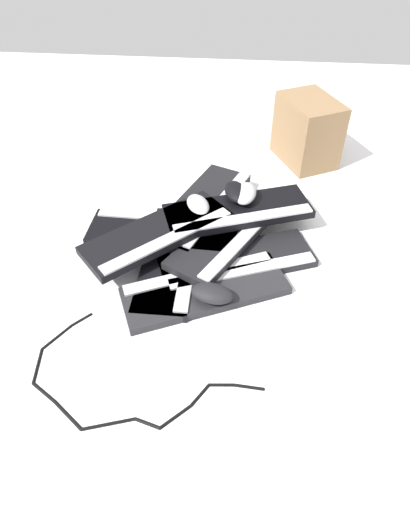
{
  "coord_description": "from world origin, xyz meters",
  "views": [
    {
      "loc": [
        -0.97,
        -0.09,
        0.91
      ],
      "look_at": [
        -0.04,
        -0.01,
        0.04
      ],
      "focal_mm": 32.0,
      "sensor_mm": 36.0,
      "label": 1
    }
  ],
  "objects": [
    {
      "name": "keyboard_6",
      "position": [
        0.02,
        0.13,
        0.07
      ],
      "size": [
        0.41,
        0.43,
        0.03
      ],
      "color": "black",
      "rests_on": "keyboard_4"
    },
    {
      "name": "keyboard_3",
      "position": [
        -0.02,
        -0.1,
        0.01
      ],
      "size": [
        0.29,
        0.46,
        0.03
      ],
      "color": "black",
      "rests_on": "ground"
    },
    {
      "name": "cable_0",
      "position": [
        -0.44,
        0.16,
        0.0
      ],
      "size": [
        0.31,
        0.54,
        0.01
      ],
      "color": "black",
      "rests_on": "ground"
    },
    {
      "name": "keyboard_7",
      "position": [
        0.2,
        0.02,
        0.04
      ],
      "size": [
        0.46,
        0.31,
        0.03
      ],
      "color": "black",
      "rests_on": "keyboard_0"
    },
    {
      "name": "mouse_1",
      "position": [
        0.19,
        -0.08,
        0.11
      ],
      "size": [
        0.13,
        0.1,
        0.04
      ],
      "primitive_type": "ellipsoid",
      "rotation": [
        0.0,
        0.0,
        3.46
      ],
      "color": "black",
      "rests_on": "keyboard_8"
    },
    {
      "name": "keyboard_4",
      "position": [
        0.06,
        0.13,
        0.04
      ],
      "size": [
        0.17,
        0.45,
        0.03
      ],
      "color": "black",
      "rests_on": "keyboard_1"
    },
    {
      "name": "keyboard_5",
      "position": [
        0.07,
        -0.07,
        0.04
      ],
      "size": [
        0.46,
        0.35,
        0.03
      ],
      "color": "black",
      "rests_on": "keyboard_3"
    },
    {
      "name": "mouse_2",
      "position": [
        -0.18,
        -0.04,
        0.05
      ],
      "size": [
        0.09,
        0.12,
        0.04
      ],
      "primitive_type": "ellipsoid",
      "rotation": [
        0.0,
        0.0,
        4.5
      ],
      "color": "black",
      "rests_on": "keyboard_2"
    },
    {
      "name": "mouse_3",
      "position": [
        0.15,
        0.03,
        0.08
      ],
      "size": [
        0.13,
        0.1,
        0.04
      ],
      "primitive_type": "ellipsoid",
      "rotation": [
        0.0,
        0.0,
        0.4
      ],
      "color": "#B7B7BC",
      "rests_on": "keyboard_7"
    },
    {
      "name": "keyboard_1",
      "position": [
        -0.02,
        0.09,
        0.01
      ],
      "size": [
        0.44,
        0.15,
        0.03
      ],
      "color": "black",
      "rests_on": "ground"
    },
    {
      "name": "ground_plane",
      "position": [
        0.0,
        0.0,
        0.0
      ],
      "size": [
        3.2,
        3.2,
        0.0
      ],
      "primitive_type": "plane",
      "color": "white"
    },
    {
      "name": "keyboard_8",
      "position": [
        0.14,
        -0.09,
        0.07
      ],
      "size": [
        0.29,
        0.46,
        0.03
      ],
      "color": "black",
      "rests_on": "keyboard_5"
    },
    {
      "name": "mouse_0",
      "position": [
        0.18,
        -0.11,
        0.11
      ],
      "size": [
        0.12,
        0.08,
        0.04
      ],
      "primitive_type": "ellipsoid",
      "rotation": [
        0.0,
        0.0,
        6.14
      ],
      "color": "#B7B7BC",
      "rests_on": "keyboard_8"
    },
    {
      "name": "keyboard_2",
      "position": [
        -0.14,
        -0.01,
        0.01
      ],
      "size": [
        0.31,
        0.46,
        0.03
      ],
      "color": "#232326",
      "rests_on": "ground"
    },
    {
      "name": "keyboard_0",
      "position": [
        0.16,
        -0.02,
        0.01
      ],
      "size": [
        0.46,
        0.24,
        0.03
      ],
      "color": "black",
      "rests_on": "ground"
    },
    {
      "name": "cardboard_box",
      "position": [
        0.58,
        -0.32,
        0.12
      ],
      "size": [
        0.28,
        0.25,
        0.23
      ],
      "primitive_type": "cube",
      "rotation": [
        0.0,
        0.0,
        3.61
      ],
      "color": "olive",
      "rests_on": "ground"
    }
  ]
}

